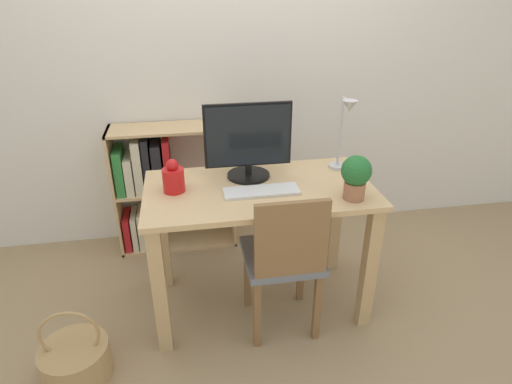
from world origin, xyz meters
TOP-DOWN VIEW (x-y plane):
  - ground_plane at (0.00, 0.00)m, footprint 10.00×10.00m
  - wall_back at (0.00, 0.93)m, footprint 8.00×0.05m
  - desk at (0.00, 0.00)m, footprint 1.22×0.66m
  - monitor at (-0.03, 0.15)m, footprint 0.48×0.24m
  - keyboard at (0.00, -0.07)m, footprint 0.39×0.13m
  - vase at (-0.45, 0.03)m, footprint 0.11×0.11m
  - desk_lamp at (0.50, 0.12)m, footprint 0.10×0.19m
  - potted_plant at (0.45, -0.21)m, footprint 0.15×0.15m
  - chair at (0.09, -0.24)m, footprint 0.40×0.40m
  - bookshelf at (-0.60, 0.76)m, footprint 0.82×0.28m
  - basket at (-0.98, -0.39)m, footprint 0.33×0.33m

SIDE VIEW (x-z plane):
  - ground_plane at x=0.00m, z-range 0.00..0.00m
  - basket at x=-0.98m, z-range -0.10..0.31m
  - bookshelf at x=-0.60m, z-range 0.02..0.92m
  - chair at x=0.09m, z-range 0.05..0.92m
  - desk at x=0.00m, z-range 0.23..1.00m
  - keyboard at x=0.00m, z-range 0.78..0.79m
  - vase at x=-0.45m, z-range 0.76..0.94m
  - potted_plant at x=0.45m, z-range 0.79..1.02m
  - monitor at x=-0.03m, z-range 0.78..1.20m
  - desk_lamp at x=0.50m, z-range 0.82..1.25m
  - wall_back at x=0.00m, z-range 0.00..2.60m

